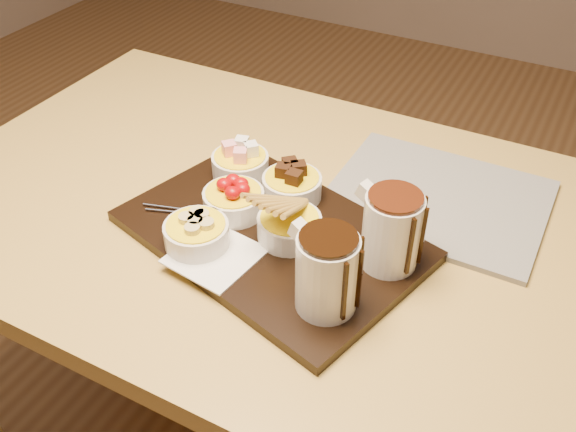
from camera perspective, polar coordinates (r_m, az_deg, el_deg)
The scene contains 12 objects.
dining_table at distance 1.16m, azimuth -1.99°, elevation -2.83°, with size 1.20×0.80×0.75m.
serving_board at distance 1.02m, azimuth -1.49°, elevation -1.75°, with size 0.46×0.30×0.02m, color black.
napkin at distance 0.97m, azimuth -6.51°, elevation -3.51°, with size 0.12×0.12×0.00m, color white.
bowl_marshmallows at distance 1.13m, azimuth -4.26°, elevation 4.53°, with size 0.10×0.10×0.04m, color silver.
bowl_cake at distance 1.07m, azimuth 0.35°, elevation 2.60°, with size 0.10×0.10×0.04m, color silver.
bowl_strawberries at distance 1.04m, azimuth -4.84°, elevation 1.26°, with size 0.10×0.10×0.04m, color silver.
bowl_biscotti at distance 0.99m, azimuth 0.12°, elevation -1.02°, with size 0.10×0.10×0.04m, color silver.
bowl_bananas at distance 0.98m, azimuth -8.11°, elevation -1.67°, with size 0.10×0.10×0.04m, color silver.
pitcher_dark_chocolate at distance 0.86m, azimuth 3.48°, elevation -5.13°, with size 0.08×0.08×0.12m, color silver.
pitcher_milk_chocolate at distance 0.93m, azimuth 9.18°, elevation -1.36°, with size 0.08×0.08×0.12m, color silver.
fondue_skewers at distance 1.05m, azimuth -6.17°, elevation 0.21°, with size 0.26×0.03×0.01m, color silver, non-canonical shape.
newspaper at distance 1.13m, azimuth 13.13°, elevation 1.52°, with size 0.36×0.29×0.01m, color beige.
Camera 1 is at (0.44, -0.75, 1.42)m, focal length 40.00 mm.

